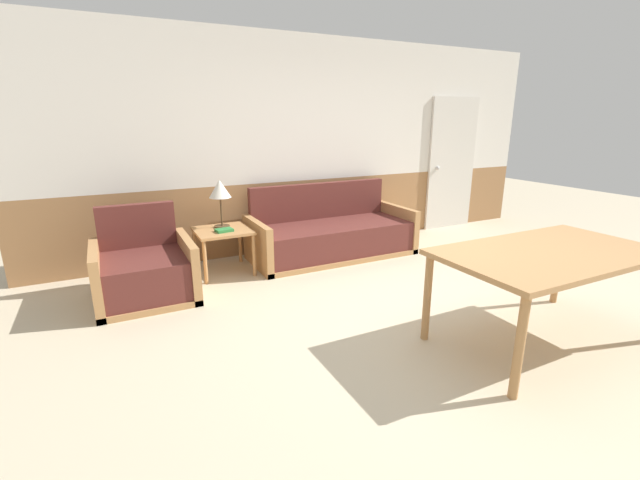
# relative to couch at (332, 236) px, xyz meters

# --- Properties ---
(ground_plane) EXTENTS (16.00, 16.00, 0.00)m
(ground_plane) POSITION_rel_couch_xyz_m (0.08, -2.07, -0.26)
(ground_plane) COLOR beige
(wall_back) EXTENTS (7.20, 0.06, 2.70)m
(wall_back) POSITION_rel_couch_xyz_m (0.08, 0.56, 1.09)
(wall_back) COLOR #996B42
(wall_back) RESTS_ON ground_plane
(couch) EXTENTS (2.07, 0.86, 0.88)m
(couch) POSITION_rel_couch_xyz_m (0.00, 0.00, 0.00)
(couch) COLOR #B27F4C
(couch) RESTS_ON ground_plane
(armchair) EXTENTS (0.90, 0.88, 0.87)m
(armchair) POSITION_rel_couch_xyz_m (-2.26, -0.36, -0.00)
(armchair) COLOR #B27F4C
(armchair) RESTS_ON ground_plane
(side_table) EXTENTS (0.60, 0.60, 0.50)m
(side_table) POSITION_rel_couch_xyz_m (-1.38, 0.01, 0.17)
(side_table) COLOR #B27F4C
(side_table) RESTS_ON ground_plane
(table_lamp) EXTENTS (0.25, 0.25, 0.54)m
(table_lamp) POSITION_rel_couch_xyz_m (-1.36, 0.11, 0.66)
(table_lamp) COLOR #4C3823
(table_lamp) RESTS_ON side_table
(book_stack) EXTENTS (0.19, 0.15, 0.03)m
(book_stack) POSITION_rel_couch_xyz_m (-1.39, -0.09, 0.26)
(book_stack) COLOR #2D7F3D
(book_stack) RESTS_ON side_table
(dining_table) EXTENTS (1.70, 0.96, 0.75)m
(dining_table) POSITION_rel_couch_xyz_m (0.43, -2.66, 0.41)
(dining_table) COLOR #B27F4C
(dining_table) RESTS_ON ground_plane
(entry_door) EXTENTS (0.90, 0.09, 2.01)m
(entry_door) POSITION_rel_couch_xyz_m (2.40, 0.50, 0.74)
(entry_door) COLOR silver
(entry_door) RESTS_ON ground_plane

